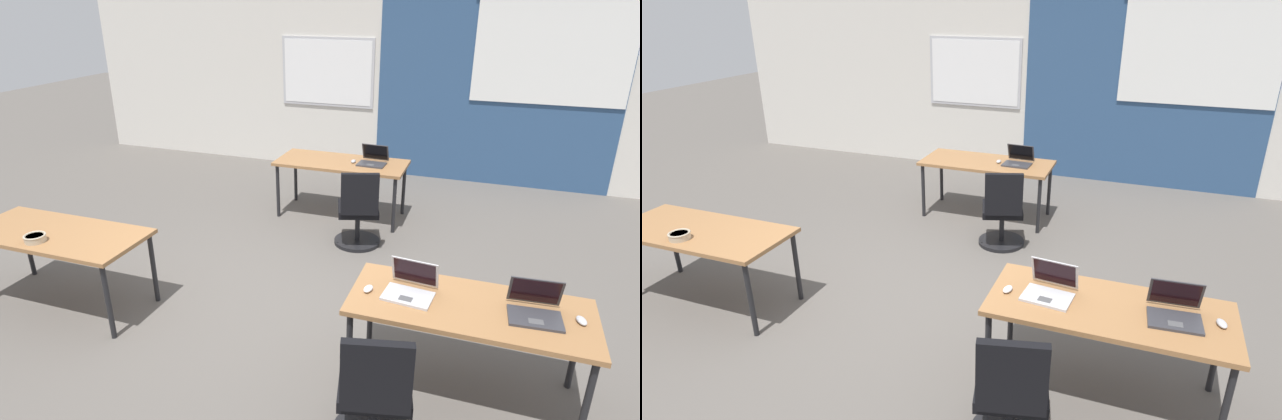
# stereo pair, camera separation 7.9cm
# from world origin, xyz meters

# --- Properties ---
(ground_plane) EXTENTS (24.00, 24.00, 0.00)m
(ground_plane) POSITION_xyz_m (0.00, 0.00, 0.00)
(ground_plane) COLOR #56514C
(back_wall_assembly) EXTENTS (10.00, 0.27, 2.80)m
(back_wall_assembly) POSITION_xyz_m (0.05, 4.20, 1.41)
(back_wall_assembly) COLOR silver
(back_wall_assembly) RESTS_ON ground
(desk_near_left) EXTENTS (1.60, 0.70, 0.72)m
(desk_near_left) POSITION_xyz_m (-1.75, -0.60, 0.66)
(desk_near_left) COLOR olive
(desk_near_left) RESTS_ON ground
(desk_near_right) EXTENTS (1.60, 0.70, 0.72)m
(desk_near_right) POSITION_xyz_m (1.75, -0.60, 0.66)
(desk_near_right) COLOR olive
(desk_near_right) RESTS_ON ground
(desk_far_center) EXTENTS (1.60, 0.70, 0.72)m
(desk_far_center) POSITION_xyz_m (0.00, 2.20, 0.66)
(desk_far_center) COLOR olive
(desk_far_center) RESTS_ON ground
(laptop_near_right_inner) EXTENTS (0.36, 0.34, 0.23)m
(laptop_near_right_inner) POSITION_xyz_m (1.35, -0.59, 0.77)
(laptop_near_right_inner) COLOR #B7B7BC
(laptop_near_right_inner) RESTS_ON desk_near_right
(mouse_near_right_inner) EXTENTS (0.07, 0.11, 0.03)m
(mouse_near_right_inner) POSITION_xyz_m (1.07, -0.65, 0.74)
(mouse_near_right_inner) COLOR silver
(mouse_near_right_inner) RESTS_ON desk_near_right
(chair_near_right_inner) EXTENTS (0.53, 0.58, 0.92)m
(chair_near_right_inner) POSITION_xyz_m (1.28, -1.29, 0.38)
(chair_near_right_inner) COLOR black
(chair_near_right_inner) RESTS_ON ground
(laptop_far_right) EXTENTS (0.34, 0.33, 0.22)m
(laptop_far_right) POSITION_xyz_m (0.39, 2.23, 0.77)
(laptop_far_right) COLOR #333338
(laptop_far_right) RESTS_ON desk_far_center
(mouse_far_right) EXTENTS (0.06, 0.10, 0.03)m
(mouse_far_right) POSITION_xyz_m (0.15, 2.20, 0.74)
(mouse_far_right) COLOR #B2B2B7
(mouse_far_right) RESTS_ON desk_far_center
(chair_far_right) EXTENTS (0.56, 0.61, 0.92)m
(chair_far_right) POSITION_xyz_m (0.44, 1.41, 0.38)
(chair_far_right) COLOR black
(chair_far_right) RESTS_ON ground
(laptop_near_right_end) EXTENTS (0.35, 0.32, 0.23)m
(laptop_near_right_end) POSITION_xyz_m (2.15, -0.58, 0.77)
(laptop_near_right_end) COLOR #333338
(laptop_near_right_end) RESTS_ON desk_near_right
(mouse_near_right_end) EXTENTS (0.08, 0.11, 0.03)m
(mouse_near_right_end) POSITION_xyz_m (2.43, -0.58, 0.74)
(mouse_near_right_end) COLOR #B2B2B7
(mouse_near_right_end) RESTS_ON desk_near_right
(snack_bowl) EXTENTS (0.18, 0.18, 0.06)m
(snack_bowl) POSITION_xyz_m (-1.76, -0.80, 0.76)
(snack_bowl) COLOR tan
(snack_bowl) RESTS_ON desk_near_left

